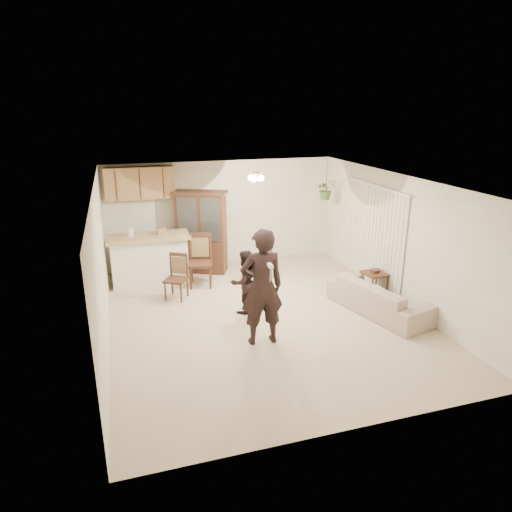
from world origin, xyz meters
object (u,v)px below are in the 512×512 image
object	(u,v)px
sofa	(379,294)
chair_hutch_right	(257,267)
adult	(262,291)
child	(244,279)
side_table	(374,284)
chair_bar	(201,272)
china_hutch	(201,233)
chair_hutch_left	(176,287)

from	to	relation	value
sofa	chair_hutch_right	distance (m)	2.81
sofa	chair_hutch_right	world-z (taller)	chair_hutch_right
sofa	adult	bearing A→B (deg)	85.67
child	side_table	size ratio (longest dim) A/B	2.44
side_table	chair_bar	distance (m)	3.66
side_table	chair_hutch_right	size ratio (longest dim) A/B	0.49
adult	chair_hutch_right	distance (m)	2.84
chair_hutch_right	china_hutch	bearing A→B (deg)	-80.48
adult	chair_bar	bearing A→B (deg)	-77.85
china_hutch	chair_hutch_left	size ratio (longest dim) A/B	2.07
adult	china_hutch	bearing A→B (deg)	-83.47
child	sofa	bearing A→B (deg)	144.34
adult	china_hutch	world-z (taller)	china_hutch
child	chair_hutch_left	world-z (taller)	child
sofa	china_hutch	world-z (taller)	china_hutch
sofa	adult	xyz separation A→B (m)	(-2.46, -0.44, 0.53)
chair_hutch_left	chair_hutch_right	xyz separation A→B (m)	(1.86, 0.49, 0.06)
child	chair_hutch_left	bearing A→B (deg)	-59.55
side_table	chair_bar	bearing A→B (deg)	154.37
side_table	chair_bar	size ratio (longest dim) A/B	0.49
china_hutch	chair_hutch_right	xyz separation A→B (m)	(1.05, -0.95, -0.62)
china_hutch	child	bearing A→B (deg)	-57.07
sofa	china_hutch	distance (m)	4.25
adult	chair_hutch_right	size ratio (longest dim) A/B	1.58
adult	sofa	bearing A→B (deg)	-168.07
sofa	chair_hutch_left	bearing A→B (deg)	49.38
sofa	adult	world-z (taller)	adult
adult	china_hutch	distance (m)	3.64
china_hutch	side_table	world-z (taller)	china_hutch
china_hutch	side_table	size ratio (longest dim) A/B	3.45
child	chair_bar	distance (m)	1.69
child	china_hutch	distance (m)	2.47
chair_bar	chair_hutch_left	size ratio (longest dim) A/B	1.23
adult	chair_hutch_left	size ratio (longest dim) A/B	1.96
chair_hutch_left	chair_hutch_right	size ratio (longest dim) A/B	0.81
china_hutch	chair_hutch_left	distance (m)	1.78
child	chair_hutch_right	bearing A→B (deg)	-133.87
child	chair_bar	world-z (taller)	child
chair_bar	side_table	bearing A→B (deg)	-13.32
child	chair_bar	xyz separation A→B (m)	(-0.54, 1.56, -0.36)
sofa	chair_hutch_right	xyz separation A→B (m)	(-1.70, 2.24, -0.05)
chair_bar	chair_hutch_left	world-z (taller)	chair_bar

